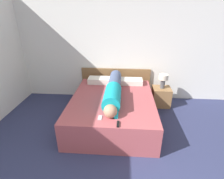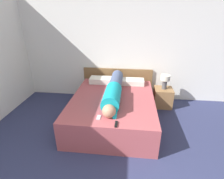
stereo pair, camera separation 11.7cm
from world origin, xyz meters
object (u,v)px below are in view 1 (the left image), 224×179
(bed, at_px, (113,109))
(pillow_second, at_px, (130,81))
(pillow_near_headboard, at_px, (101,80))
(tv_remote, at_px, (118,124))
(table_lamp, at_px, (163,79))
(person_lying, at_px, (113,91))
(nightstand, at_px, (161,97))
(cell_phone, at_px, (100,118))

(bed, xyz_separation_m, pillow_second, (0.38, 0.78, 0.33))
(bed, height_order, pillow_near_headboard, pillow_near_headboard)
(tv_remote, bearing_deg, bed, 99.37)
(bed, xyz_separation_m, table_lamp, (1.15, 0.77, 0.42))
(person_lying, relative_size, tv_remote, 12.03)
(table_lamp, height_order, person_lying, person_lying)
(nightstand, distance_m, person_lying, 1.43)
(nightstand, relative_size, table_lamp, 1.35)
(pillow_second, bearing_deg, bed, -115.74)
(nightstand, relative_size, pillow_second, 0.80)
(cell_phone, bearing_deg, bed, 78.54)
(person_lying, bearing_deg, cell_phone, -102.10)
(table_lamp, height_order, pillow_near_headboard, table_lamp)
(bed, relative_size, cell_phone, 15.70)
(person_lying, bearing_deg, tv_remote, -81.79)
(pillow_near_headboard, xyz_separation_m, cell_phone, (0.19, -1.54, -0.06))
(table_lamp, xyz_separation_m, pillow_near_headboard, (-1.50, 0.01, -0.08))
(bed, relative_size, pillow_near_headboard, 3.34)
(pillow_near_headboard, relative_size, pillow_second, 1.05)
(person_lying, height_order, tv_remote, person_lying)
(cell_phone, bearing_deg, nightstand, 49.50)
(table_lamp, relative_size, pillow_near_headboard, 0.57)
(bed, xyz_separation_m, person_lying, (0.02, 0.03, 0.42))
(pillow_near_headboard, distance_m, pillow_second, 0.72)
(person_lying, height_order, pillow_near_headboard, person_lying)
(pillow_near_headboard, height_order, cell_phone, pillow_near_headboard)
(person_lying, relative_size, pillow_near_headboard, 2.95)
(person_lying, bearing_deg, table_lamp, 33.06)
(nightstand, bearing_deg, tv_remote, -120.53)
(bed, relative_size, tv_remote, 13.61)
(bed, distance_m, person_lying, 0.42)
(table_lamp, relative_size, tv_remote, 2.31)
(bed, height_order, nightstand, bed)
(tv_remote, bearing_deg, person_lying, 98.21)
(pillow_second, height_order, cell_phone, pillow_second)
(table_lamp, distance_m, tv_remote, 1.97)
(nightstand, height_order, person_lying, person_lying)
(nightstand, xyz_separation_m, cell_phone, (-1.31, -1.53, 0.32))
(person_lying, distance_m, pillow_second, 0.84)
(person_lying, distance_m, cell_phone, 0.82)
(cell_phone, bearing_deg, pillow_near_headboard, 97.03)
(person_lying, xyz_separation_m, pillow_near_headboard, (-0.36, 0.75, -0.08))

